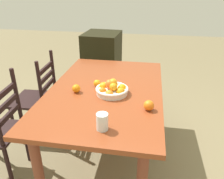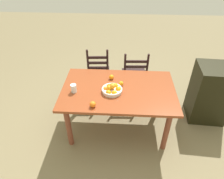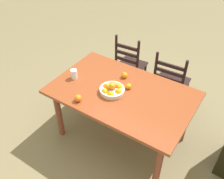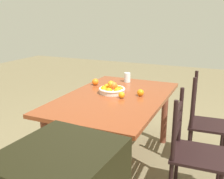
{
  "view_description": "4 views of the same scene",
  "coord_description": "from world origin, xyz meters",
  "views": [
    {
      "loc": [
        -1.82,
        -0.37,
        1.66
      ],
      "look_at": [
        -0.09,
        -0.07,
        0.81
      ],
      "focal_mm": 36.36,
      "sensor_mm": 36.0,
      "label": 1
    },
    {
      "loc": [
        0.04,
        -2.29,
        2.49
      ],
      "look_at": [
        -0.09,
        -0.07,
        0.81
      ],
      "focal_mm": 32.53,
      "sensor_mm": 36.0,
      "label": 2
    },
    {
      "loc": [
        1.11,
        -1.89,
        2.6
      ],
      "look_at": [
        -0.09,
        -0.07,
        0.81
      ],
      "focal_mm": 40.67,
      "sensor_mm": 36.0,
      "label": 3
    },
    {
      "loc": [
        2.38,
        1.04,
        1.58
      ],
      "look_at": [
        -0.09,
        -0.07,
        0.81
      ],
      "focal_mm": 41.95,
      "sensor_mm": 36.0,
      "label": 4
    }
  ],
  "objects": [
    {
      "name": "orange_loose_0",
      "position": [
        -0.31,
        -0.39,
        0.81
      ],
      "size": [
        0.08,
        0.08,
        0.08
      ],
      "primitive_type": "sphere",
      "color": "orange",
      "rests_on": "dining_table"
    },
    {
      "name": "dining_table",
      "position": [
        0.0,
        0.0,
        0.66
      ],
      "size": [
        1.6,
        1.01,
        0.77
      ],
      "color": "brown",
      "rests_on": "ground"
    },
    {
      "name": "drinking_glass",
      "position": [
        -0.61,
        -0.1,
        0.82
      ],
      "size": [
        0.08,
        0.08,
        0.12
      ],
      "primitive_type": "cylinder",
      "color": "silver",
      "rests_on": "dining_table"
    },
    {
      "name": "cabinet",
      "position": [
        1.46,
        0.35,
        0.48
      ],
      "size": [
        0.59,
        0.54,
        0.96
      ],
      "primitive_type": "cube",
      "rotation": [
        0.0,
        0.0,
        -0.06
      ],
      "color": "black",
      "rests_on": "ground"
    },
    {
      "name": "chair_near_window",
      "position": [
        -0.39,
        0.87,
        0.47
      ],
      "size": [
        0.42,
        0.42,
        0.99
      ],
      "rotation": [
        0.0,
        0.0,
        3.21
      ],
      "color": "black",
      "rests_on": "ground"
    },
    {
      "name": "orange_loose_1",
      "position": [
        0.03,
        0.09,
        0.8
      ],
      "size": [
        0.07,
        0.07,
        0.07
      ],
      "primitive_type": "sphere",
      "color": "orange",
      "rests_on": "dining_table"
    },
    {
      "name": "chair_by_cabinet",
      "position": [
        0.27,
        0.84,
        0.45
      ],
      "size": [
        0.46,
        0.46,
        0.96
      ],
      "rotation": [
        0.0,
        0.0,
        3.19
      ],
      "color": "black",
      "rests_on": "ground"
    },
    {
      "name": "fruit_bowl",
      "position": [
        -0.09,
        -0.07,
        0.81
      ],
      "size": [
        0.29,
        0.29,
        0.14
      ],
      "color": "white",
      "rests_on": "dining_table"
    },
    {
      "name": "ground_plane",
      "position": [
        0.0,
        0.0,
        0.0
      ],
      "size": [
        12.0,
        12.0,
        0.0
      ],
      "primitive_type": "plane",
      "color": "#766A4A"
    },
    {
      "name": "orange_loose_2",
      "position": [
        -0.11,
        0.24,
        0.8
      ],
      "size": [
        0.07,
        0.07,
        0.07
      ],
      "primitive_type": "sphere",
      "color": "orange",
      "rests_on": "dining_table"
    }
  ]
}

